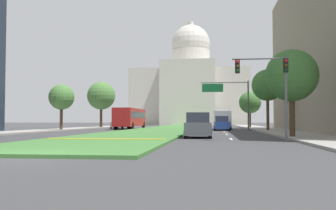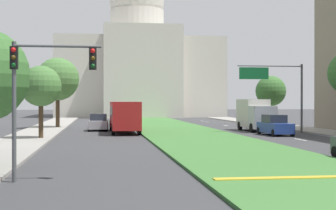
% 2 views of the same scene
% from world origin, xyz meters
% --- Properties ---
extents(ground_plane, '(260.00, 260.00, 0.00)m').
position_xyz_m(ground_plane, '(0.00, 49.01, 0.00)').
color(ground_plane, '#3D3D3F').
extents(grass_median, '(8.20, 88.21, 0.14)m').
position_xyz_m(grass_median, '(0.00, 44.11, 0.07)').
color(grass_median, '#427A38').
rests_on(grass_median, ground_plane).
extents(median_curb_nose, '(7.38, 0.50, 0.04)m').
position_xyz_m(median_curb_nose, '(0.00, 10.19, 0.16)').
color(median_curb_nose, gold).
rests_on(median_curb_nose, grass_median).
extents(lane_dashes_right, '(0.16, 76.37, 0.01)m').
position_xyz_m(lane_dashes_right, '(7.77, 48.06, 0.00)').
color(lane_dashes_right, silver).
rests_on(lane_dashes_right, ground_plane).
extents(sidewalk_left, '(4.00, 88.21, 0.15)m').
position_xyz_m(sidewalk_left, '(-13.43, 39.21, 0.07)').
color(sidewalk_left, '#9E9991').
rests_on(sidewalk_left, ground_plane).
extents(sidewalk_right, '(4.00, 88.21, 0.15)m').
position_xyz_m(sidewalk_right, '(13.43, 39.21, 0.07)').
color(sidewalk_right, '#9E9991').
rests_on(sidewalk_right, ground_plane).
extents(capitol_building, '(31.87, 29.37, 30.32)m').
position_xyz_m(capitol_building, '(0.00, 97.12, 9.71)').
color(capitol_building, beige).
rests_on(capitol_building, ground_plane).
extents(traffic_light_near_right, '(3.34, 0.35, 5.20)m').
position_xyz_m(traffic_light_near_right, '(10.09, 11.18, 3.80)').
color(traffic_light_near_right, '#515456').
rests_on(traffic_light_near_right, ground_plane).
extents(overhead_guide_sign, '(6.32, 0.20, 6.50)m').
position_xyz_m(overhead_guide_sign, '(8.74, 38.20, 4.68)').
color(overhead_guide_sign, '#515456').
rests_on(overhead_guide_sign, ground_plane).
extents(street_tree_right_near, '(3.74, 3.74, 6.37)m').
position_xyz_m(street_tree_right_near, '(12.15, 15.52, 4.47)').
color(street_tree_right_near, '#4C3823').
rests_on(street_tree_right_near, ground_plane).
extents(street_tree_left_mid, '(3.18, 3.18, 5.78)m').
position_xyz_m(street_tree_left_mid, '(-12.30, 32.86, 4.15)').
color(street_tree_left_mid, '#4C3823').
rests_on(street_tree_left_mid, ground_plane).
extents(street_tree_right_mid, '(3.64, 3.64, 7.15)m').
position_xyz_m(street_tree_right_mid, '(12.76, 32.04, 5.30)').
color(street_tree_right_mid, '#4C3823').
rests_on(street_tree_right_mid, ground_plane).
extents(street_tree_left_far, '(4.74, 4.74, 7.82)m').
position_xyz_m(street_tree_left_far, '(-12.34, 49.71, 5.43)').
color(street_tree_left_far, '#4C3823').
rests_on(street_tree_left_far, ground_plane).
extents(street_tree_right_far, '(3.65, 3.65, 6.05)m').
position_xyz_m(street_tree_right_far, '(12.59, 51.23, 4.22)').
color(street_tree_right_far, '#4C3823').
rests_on(street_tree_right_far, ground_plane).
extents(sedan_lead_stopped, '(2.10, 4.27, 1.87)m').
position_xyz_m(sedan_lead_stopped, '(5.42, 15.85, 0.86)').
color(sedan_lead_stopped, '#4C5156').
rests_on(sedan_lead_stopped, ground_plane).
extents(sedan_midblock, '(1.98, 4.68, 1.81)m').
position_xyz_m(sedan_midblock, '(7.58, 35.59, 0.84)').
color(sedan_midblock, navy).
rests_on(sedan_midblock, ground_plane).
extents(sedan_distant, '(2.08, 4.37, 1.73)m').
position_xyz_m(sedan_distant, '(-7.85, 44.83, 0.81)').
color(sedan_distant, '#BCBCC1').
rests_on(sedan_distant, ground_plane).
extents(box_truck_delivery, '(2.40, 6.40, 3.20)m').
position_xyz_m(box_truck_delivery, '(7.80, 42.02, 1.68)').
color(box_truck_delivery, '#BCBCC1').
rests_on(box_truck_delivery, ground_plane).
extents(city_bus, '(2.62, 11.00, 2.95)m').
position_xyz_m(city_bus, '(-5.42, 41.30, 1.77)').
color(city_bus, '#B21E1E').
rests_on(city_bus, ground_plane).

